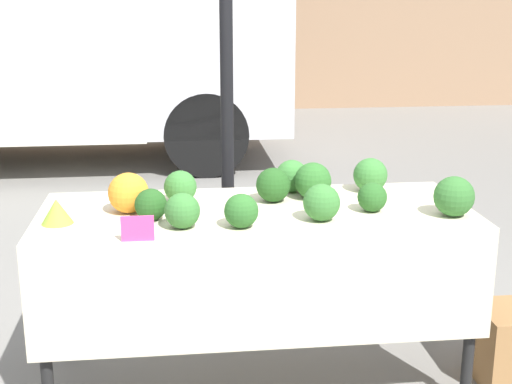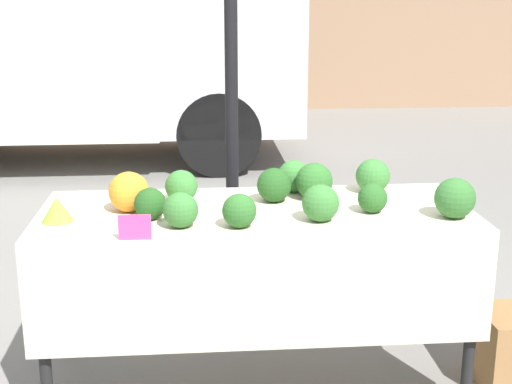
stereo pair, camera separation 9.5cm
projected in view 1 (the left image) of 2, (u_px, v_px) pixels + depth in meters
name	position (u px, v px, depth m)	size (l,w,h in m)	color
ground_plane	(256.00, 377.00, 3.37)	(40.00, 40.00, 0.00)	gray
tent_pole	(227.00, 100.00, 3.80)	(0.07, 0.07, 2.42)	black
parked_truck	(54.00, 47.00, 7.44)	(4.45, 1.99, 2.28)	silver
market_table	(258.00, 238.00, 3.12)	(1.91, 0.76, 0.83)	beige
orange_cauliflower	(128.00, 193.00, 3.08)	(0.18, 0.18, 0.18)	orange
romanesco_head	(57.00, 211.00, 2.94)	(0.13, 0.13, 0.11)	#93B238
broccoli_head_0	(151.00, 205.00, 2.98)	(0.14, 0.14, 0.14)	#23511E
broccoli_head_1	(372.00, 197.00, 3.10)	(0.13, 0.13, 0.13)	#285B23
broccoli_head_2	(313.00, 181.00, 3.29)	(0.17, 0.17, 0.17)	#2D6628
broccoli_head_3	(454.00, 196.00, 3.03)	(0.17, 0.17, 0.17)	#336B2D
broccoli_head_4	(241.00, 211.00, 2.89)	(0.14, 0.14, 0.14)	#2D6628
broccoli_head_5	(370.00, 175.00, 3.42)	(0.16, 0.16, 0.16)	#387533
broccoli_head_6	(292.00, 176.00, 3.42)	(0.16, 0.16, 0.16)	#387533
broccoli_head_7	(180.00, 187.00, 3.23)	(0.15, 0.15, 0.15)	#387533
broccoli_head_8	(182.00, 211.00, 2.88)	(0.15, 0.15, 0.15)	#387533
broccoli_head_9	(273.00, 185.00, 3.25)	(0.16, 0.16, 0.16)	#23511E
broccoli_head_10	(322.00, 203.00, 2.97)	(0.16, 0.16, 0.16)	#387533
price_sign	(138.00, 229.00, 2.73)	(0.13, 0.01, 0.10)	#EF4793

